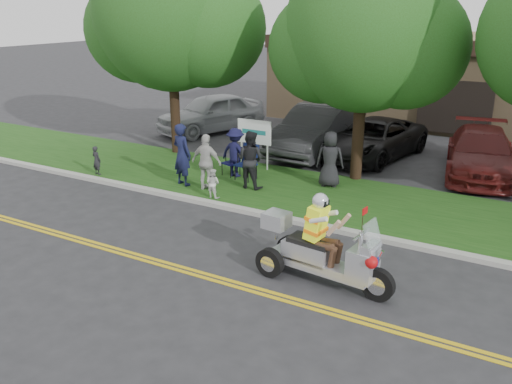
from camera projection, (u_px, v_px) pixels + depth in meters
The scene contains 23 objects.
ground at pixel (219, 267), 11.73m from camera, with size 120.00×120.00×0.00m, color #28282B.
centerline_near at pixel (204, 278), 11.26m from camera, with size 60.00×0.10×0.01m, color gold.
centerline_far at pixel (208, 274), 11.39m from camera, with size 60.00×0.10×0.01m, color gold.
curb at pixel (283, 218), 14.22m from camera, with size 60.00×0.25×0.12m, color #A8A89E.
grass_verge at pixel (316, 195), 15.99m from camera, with size 60.00×4.00×0.10m, color #194512.
commercial_building at pixel (473, 79), 25.72m from camera, with size 18.00×8.20×4.00m.
tree_left at pixel (173, 20), 18.92m from camera, with size 6.62×5.40×7.78m.
tree_mid at pixel (366, 38), 15.96m from camera, with size 5.88×4.80×7.05m.
business_sign at pixel (254, 135), 18.09m from camera, with size 1.25×0.06×1.75m.
trike_scooter at pixel (320, 252), 10.89m from camera, with size 2.93×1.03×1.91m.
lawn_chair_a at pixel (233, 159), 17.55m from camera, with size 0.63×0.65×0.95m.
lawn_chair_b at pixel (248, 159), 17.14m from camera, with size 0.63×0.65×1.11m.
spectator_adult_left at pixel (182, 154), 16.44m from camera, with size 0.70×0.46×1.92m, color #141737.
spectator_adult_mid at pixel (250, 160), 16.20m from camera, with size 0.85×0.66×1.75m, color black.
spectator_adult_right at pixel (207, 162), 16.03m from camera, with size 0.99×0.41×1.69m, color #BAB9B3.
spectator_chair_a at pixel (235, 152), 17.32m from camera, with size 1.02×0.59×1.58m, color #141437.
spectator_chair_b at pixel (330, 159), 16.34m from camera, with size 0.84×0.54×1.71m, color black.
child_left at pixel (97, 160), 17.59m from camera, with size 0.35×0.23×0.95m, color black.
child_right at pixel (213, 183), 15.49m from camera, with size 0.42×0.33×0.87m, color silver.
parked_car_far_left at pixel (211, 113), 23.86m from camera, with size 1.99×4.94×1.68m, color #A1A3A8.
parked_car_left at pixel (317, 130), 20.45m from camera, with size 1.90×5.44×1.79m, color #272729.
parked_car_mid at pixel (373, 139), 19.81m from camera, with size 2.35×5.10×1.42m, color black.
parked_car_right at pixel (481, 153), 17.86m from camera, with size 2.10×5.15×1.50m, color #541513.
Camera 1 is at (5.91, -8.78, 5.39)m, focal length 38.00 mm.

